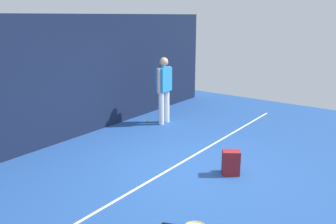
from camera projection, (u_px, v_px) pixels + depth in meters
name	position (u px, v px, depth m)	size (l,w,h in m)	color
ground_plane	(186.00, 168.00, 6.40)	(12.00, 12.00, 0.00)	#234C93
back_fence	(74.00, 78.00, 7.76)	(10.00, 0.10, 2.74)	#141E38
court_line	(177.00, 165.00, 6.52)	(9.00, 0.05, 0.00)	white
tennis_player	(164.00, 86.00, 8.83)	(0.53, 0.23, 1.70)	white
backpack	(231.00, 163.00, 6.11)	(0.38, 0.37, 0.44)	maroon
tennis_ball_near_player	(147.00, 121.00, 9.14)	(0.07, 0.07, 0.07)	#CCE033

